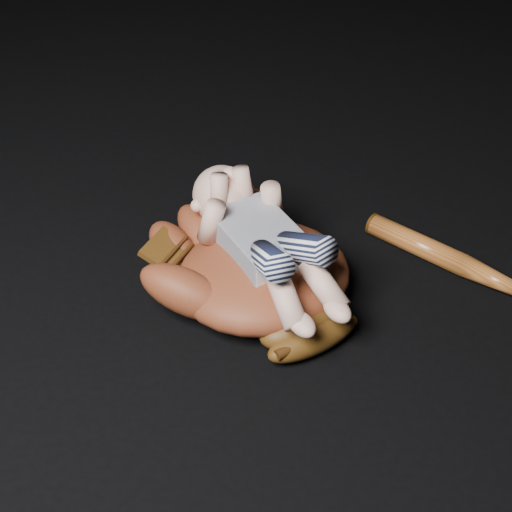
# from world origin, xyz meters

# --- Properties ---
(baseball_glove) EXTENTS (0.46, 0.50, 0.13)m
(baseball_glove) POSITION_xyz_m (-0.16, 0.08, 0.07)
(baseball_glove) COLOR #602714
(baseball_glove) RESTS_ON ground
(newborn_baby) EXTENTS (0.25, 0.42, 0.16)m
(newborn_baby) POSITION_xyz_m (-0.15, 0.07, 0.13)
(newborn_baby) COLOR #E0A790
(newborn_baby) RESTS_ON baseball_glove
(baseball_bat) EXTENTS (0.26, 0.40, 0.04)m
(baseball_bat) POSITION_xyz_m (0.21, 0.00, 0.02)
(baseball_bat) COLOR #964D1D
(baseball_bat) RESTS_ON ground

